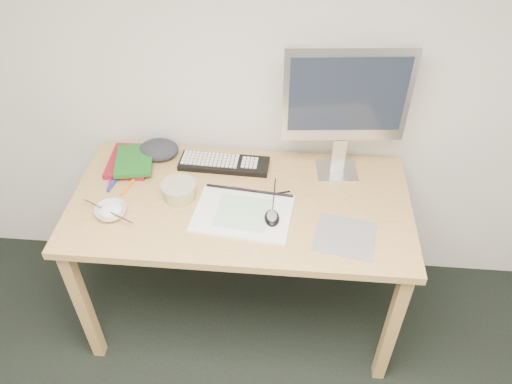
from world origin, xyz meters
TOP-DOWN VIEW (x-y plane):
  - desk at (0.02, 1.43)m, footprint 1.40×0.70m
  - mousepad at (0.44, 1.26)m, footprint 0.26×0.24m
  - sketchpad at (0.03, 1.35)m, footprint 0.41×0.31m
  - keyboard at (-0.08, 1.65)m, footprint 0.40×0.14m
  - monitor at (0.42, 1.66)m, footprint 0.50×0.17m
  - mouse at (0.15, 1.32)m, footprint 0.07×0.10m
  - rice_bowl at (-0.49, 1.30)m, footprint 0.14×0.14m
  - chopsticks at (-0.49, 1.28)m, footprint 0.24×0.13m
  - fruit_tub at (-0.24, 1.43)m, footprint 0.15×0.15m
  - book_red at (-0.51, 1.63)m, footprint 0.19×0.25m
  - book_green at (-0.48, 1.61)m, footprint 0.20×0.24m
  - cloth_lump at (-0.39, 1.70)m, footprint 0.17×0.15m
  - pencil_pink at (0.05, 1.50)m, footprint 0.16×0.04m
  - pencil_tan at (0.07, 1.48)m, footprint 0.17×0.06m
  - pencil_black at (0.13, 1.47)m, footprint 0.18×0.07m
  - marker_blue at (-0.53, 1.50)m, footprint 0.04×0.14m
  - marker_orange at (-0.46, 1.49)m, footprint 0.05×0.14m
  - marker_purple at (-0.56, 1.51)m, footprint 0.03×0.12m

SIDE VIEW (x-z plane):
  - desk at x=0.02m, z-range 0.29..1.04m
  - mousepad at x=0.44m, z-range 0.75..0.75m
  - pencil_pink at x=0.05m, z-range 0.75..0.76m
  - pencil_tan at x=0.07m, z-range 0.75..0.76m
  - pencil_black at x=0.13m, z-range 0.75..0.76m
  - marker_purple at x=-0.56m, z-range 0.75..0.76m
  - sketchpad at x=0.03m, z-range 0.75..0.76m
  - marker_blue at x=-0.53m, z-range 0.75..0.76m
  - marker_orange at x=-0.46m, z-range 0.75..0.76m
  - keyboard at x=-0.08m, z-range 0.75..0.77m
  - book_red at x=-0.51m, z-range 0.75..0.77m
  - rice_bowl at x=-0.49m, z-range 0.75..0.79m
  - mouse at x=0.15m, z-range 0.76..0.79m
  - cloth_lump at x=-0.39m, z-range 0.75..0.81m
  - book_green at x=-0.48m, z-range 0.77..0.79m
  - fruit_tub at x=-0.24m, z-range 0.75..0.82m
  - chopsticks at x=-0.49m, z-range 0.78..0.80m
  - monitor at x=0.42m, z-range 0.82..1.41m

